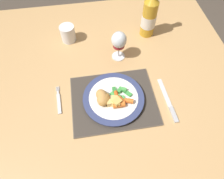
# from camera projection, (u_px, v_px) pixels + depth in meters

# --- Properties ---
(ground_plane) EXTENTS (6.00, 6.00, 0.00)m
(ground_plane) POSITION_uv_depth(u_px,v_px,m) (109.00, 129.00, 1.55)
(ground_plane) COLOR #4C4238
(dining_table) EXTENTS (1.22, 1.07, 0.74)m
(dining_table) POSITION_uv_depth(u_px,v_px,m) (108.00, 80.00, 1.00)
(dining_table) COLOR tan
(dining_table) RESTS_ON ground
(placemat) EXTENTS (0.35, 0.28, 0.01)m
(placemat) POSITION_uv_depth(u_px,v_px,m) (113.00, 100.00, 0.83)
(placemat) COLOR brown
(placemat) RESTS_ON dining_table
(dinner_plate) EXTENTS (0.25, 0.25, 0.02)m
(dinner_plate) POSITION_uv_depth(u_px,v_px,m) (114.00, 98.00, 0.82)
(dinner_plate) COLOR white
(dinner_plate) RESTS_ON placemat
(breaded_croquettes) EXTENTS (0.07, 0.09, 0.04)m
(breaded_croquettes) POSITION_uv_depth(u_px,v_px,m) (103.00, 98.00, 0.79)
(breaded_croquettes) COLOR tan
(breaded_croquettes) RESTS_ON dinner_plate
(green_beans_pile) EXTENTS (0.09, 0.07, 0.02)m
(green_beans_pile) POSITION_uv_depth(u_px,v_px,m) (120.00, 93.00, 0.82)
(green_beans_pile) COLOR #4CA84C
(green_beans_pile) RESTS_ON dinner_plate
(glazed_carrots) EXTENTS (0.09, 0.08, 0.02)m
(glazed_carrots) POSITION_uv_depth(u_px,v_px,m) (121.00, 101.00, 0.79)
(glazed_carrots) COLOR orange
(glazed_carrots) RESTS_ON dinner_plate
(fork) EXTENTS (0.02, 0.13, 0.01)m
(fork) POSITION_uv_depth(u_px,v_px,m) (59.00, 102.00, 0.83)
(fork) COLOR silver
(fork) RESTS_ON dining_table
(table_knife) EXTENTS (0.03, 0.21, 0.01)m
(table_knife) POSITION_uv_depth(u_px,v_px,m) (169.00, 103.00, 0.83)
(table_knife) COLOR silver
(table_knife) RESTS_ON dining_table
(wine_glass) EXTENTS (0.07, 0.07, 0.15)m
(wine_glass) POSITION_uv_depth(u_px,v_px,m) (119.00, 41.00, 0.89)
(wine_glass) COLOR silver
(wine_glass) RESTS_ON dining_table
(bottle) EXTENTS (0.07, 0.07, 0.29)m
(bottle) POSITION_uv_depth(u_px,v_px,m) (149.00, 16.00, 0.97)
(bottle) COLOR gold
(bottle) RESTS_ON dining_table
(roast_potatoes) EXTENTS (0.06, 0.05, 0.03)m
(roast_potatoes) POSITION_uv_depth(u_px,v_px,m) (115.00, 102.00, 0.79)
(roast_potatoes) COLOR #E5BC66
(roast_potatoes) RESTS_ON dinner_plate
(drinking_cup) EXTENTS (0.07, 0.07, 0.08)m
(drinking_cup) POSITION_uv_depth(u_px,v_px,m) (68.00, 33.00, 1.00)
(drinking_cup) COLOR white
(drinking_cup) RESTS_ON dining_table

